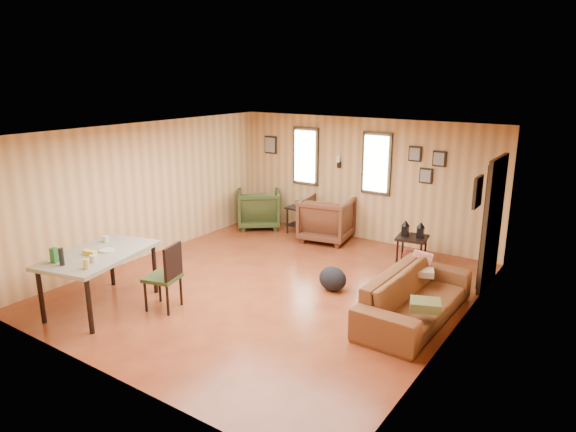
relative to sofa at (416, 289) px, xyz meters
The scene contains 11 objects.
room 2.18m from the sofa, behind, with size 5.54×6.04×2.44m.
sofa is the anchor object (origin of this frame).
recliner_brown 3.52m from the sofa, 139.77° to the left, with size 0.93×0.87×0.95m, color #512A18.
recliner_green 4.92m from the sofa, 152.62° to the left, with size 0.87×0.81×0.89m, color #2E391A.
end_table 4.15m from the sofa, 144.31° to the left, with size 0.56×0.51×0.69m.
side_table 2.06m from the sofa, 112.54° to the left, with size 0.56×0.56×0.79m.
cooler 2.06m from the sofa, 111.45° to the left, with size 0.33×0.25×0.23m.
backpack 1.41m from the sofa, behind, with size 0.47×0.37×0.38m.
sofa_pillows 0.12m from the sofa, 42.21° to the left, with size 0.90×1.55×0.32m.
dining_table 4.37m from the sofa, 150.49° to the right, with size 1.28×1.75×1.04m.
dining_chair 3.41m from the sofa, 150.72° to the right, with size 0.53×0.53×0.96m.
Camera 1 is at (4.36, -6.00, 3.20)m, focal length 32.00 mm.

